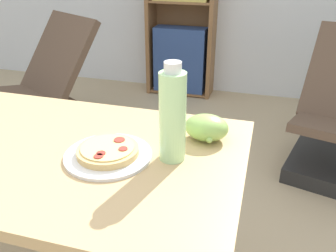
{
  "coord_description": "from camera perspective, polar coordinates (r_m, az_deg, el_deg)",
  "views": [
    {
      "loc": [
        0.57,
        -0.82,
        1.31
      ],
      "look_at": [
        0.3,
        0.12,
        0.82
      ],
      "focal_mm": 38.0,
      "sensor_mm": 36.0,
      "label": 1
    }
  ],
  "objects": [
    {
      "name": "lounge_chair_near",
      "position": [
        2.77,
        -19.38,
        3.48
      ],
      "size": [
        0.84,
        0.94,
        0.88
      ],
      "rotation": [
        0.0,
        0.0,
        -0.51
      ],
      "color": "black",
      "rests_on": "ground_plane"
    },
    {
      "name": "drink_bottle",
      "position": [
        0.98,
        0.72,
        1.66
      ],
      "size": [
        0.08,
        0.08,
        0.29
      ],
      "color": "#B7EAA3",
      "rests_on": "dining_table"
    },
    {
      "name": "pizza_on_plate",
      "position": [
        1.06,
        -9.59,
        -4.25
      ],
      "size": [
        0.26,
        0.26,
        0.04
      ],
      "color": "white",
      "rests_on": "dining_table"
    },
    {
      "name": "grape_bunch",
      "position": [
        1.13,
        6.22,
        -0.22
      ],
      "size": [
        0.14,
        0.13,
        0.08
      ],
      "color": "#93BC5B",
      "rests_on": "dining_table"
    },
    {
      "name": "dining_table",
      "position": [
        1.23,
        -18.22,
        -7.67
      ],
      "size": [
        1.23,
        0.71,
        0.76
      ],
      "color": "tan",
      "rests_on": "ground_plane"
    },
    {
      "name": "bookshelf",
      "position": [
        3.42,
        2.16,
        18.14
      ],
      "size": [
        0.63,
        0.27,
        1.75
      ],
      "color": "brown",
      "rests_on": "ground_plane"
    }
  ]
}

